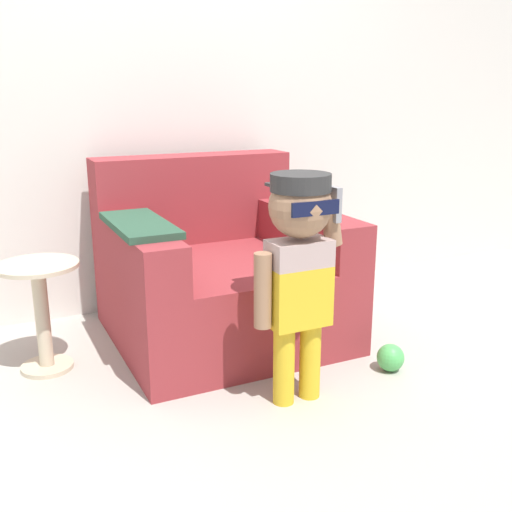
# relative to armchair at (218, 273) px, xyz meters

# --- Properties ---
(ground_plane) EXTENTS (10.00, 10.00, 0.00)m
(ground_plane) POSITION_rel_armchair_xyz_m (-0.15, -0.10, -0.31)
(ground_plane) COLOR #ADA89E
(wall_back) EXTENTS (10.00, 0.05, 2.60)m
(wall_back) POSITION_rel_armchair_xyz_m (-0.15, 0.57, 0.99)
(wall_back) COLOR silver
(wall_back) RESTS_ON ground_plane
(armchair) EXTENTS (1.07, 1.03, 0.86)m
(armchair) POSITION_rel_armchair_xyz_m (0.00, 0.00, 0.00)
(armchair) COLOR maroon
(armchair) RESTS_ON ground_plane
(person_child) EXTENTS (0.37, 0.28, 0.90)m
(person_child) POSITION_rel_armchair_xyz_m (0.02, -0.77, 0.29)
(person_child) COLOR gold
(person_child) RESTS_ON ground_plane
(side_table) EXTENTS (0.35, 0.35, 0.49)m
(side_table) POSITION_rel_armchair_xyz_m (-0.85, -0.06, -0.02)
(side_table) COLOR beige
(side_table) RESTS_ON ground_plane
(toy_ball) EXTENTS (0.12, 0.12, 0.12)m
(toy_ball) POSITION_rel_armchair_xyz_m (0.51, -0.73, -0.25)
(toy_ball) COLOR #4CB256
(toy_ball) RESTS_ON ground_plane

